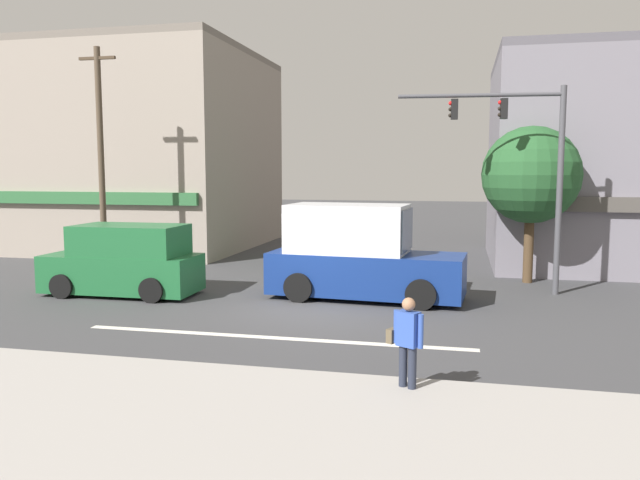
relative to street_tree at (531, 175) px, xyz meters
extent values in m
plane|color=#3D3D3F|center=(-6.27, -5.03, -3.56)|extent=(120.00, 120.00, 0.00)
cube|color=silver|center=(-6.27, -8.53, -3.56)|extent=(9.00, 0.24, 0.01)
cube|color=#9E9993|center=(-6.27, -13.53, -3.48)|extent=(40.00, 5.00, 0.16)
cube|color=gray|center=(-18.19, 6.63, 0.96)|extent=(12.37, 10.65, 9.06)
cube|color=#2D6638|center=(-18.19, 1.21, -0.96)|extent=(11.75, 0.24, 0.50)
cube|color=slate|center=(-18.19, 6.63, 5.64)|extent=(12.37, 10.65, 0.30)
cube|color=slate|center=(4.02, 5.06, 0.38)|extent=(10.07, 8.61, 7.89)
cube|color=#57545B|center=(4.02, 5.06, 4.47)|extent=(10.07, 8.61, 0.30)
cylinder|color=#4C3823|center=(0.00, 0.00, -2.37)|extent=(0.32, 0.32, 2.38)
sphere|color=#235128|center=(0.00, 0.00, 0.02)|extent=(3.20, 3.20, 3.20)
cylinder|color=brown|center=(-14.91, -1.29, 0.47)|extent=(0.22, 0.22, 8.07)
cube|color=#473828|center=(-14.91, -1.29, 4.11)|extent=(1.40, 0.12, 0.10)
cylinder|color=brown|center=(1.55, 3.09, 0.10)|extent=(0.22, 0.22, 7.32)
cube|color=#473828|center=(1.55, 3.09, 3.35)|extent=(1.40, 0.12, 0.10)
cylinder|color=#47474C|center=(0.62, -1.91, -0.46)|extent=(0.18, 0.18, 6.20)
cylinder|color=#47474C|center=(-1.77, -2.11, 2.39)|extent=(4.79, 0.52, 0.12)
cube|color=black|center=(-1.05, -2.05, 1.99)|extent=(0.22, 0.26, 0.60)
sphere|color=red|center=(-1.17, -2.06, 2.17)|extent=(0.12, 0.12, 0.12)
sphere|color=black|center=(-1.17, -2.06, 1.99)|extent=(0.12, 0.12, 0.12)
sphere|color=black|center=(-1.17, -2.06, 1.81)|extent=(0.12, 0.12, 0.12)
cube|color=black|center=(-2.49, -2.17, 1.99)|extent=(0.22, 0.26, 0.60)
sphere|color=red|center=(-2.61, -2.18, 2.17)|extent=(0.12, 0.12, 0.12)
sphere|color=black|center=(-2.61, -2.18, 1.99)|extent=(0.12, 0.12, 0.12)
sphere|color=black|center=(-2.61, -2.18, 1.81)|extent=(0.12, 0.12, 0.12)
cube|color=navy|center=(-4.87, -3.84, -2.81)|extent=(5.73, 2.42, 1.20)
cube|color=silver|center=(-5.42, -3.80, -1.51)|extent=(3.53, 2.15, 1.40)
cube|color=#475666|center=(-3.71, -3.93, -1.51)|extent=(0.19, 1.75, 1.19)
cylinder|color=black|center=(-3.07, -2.97, -3.14)|extent=(0.86, 0.30, 0.84)
cylinder|color=black|center=(-3.22, -4.97, -3.14)|extent=(0.86, 0.30, 0.84)
cylinder|color=black|center=(-6.53, -2.71, -3.14)|extent=(0.86, 0.30, 0.84)
cylinder|color=black|center=(-6.68, -4.71, -3.14)|extent=(0.86, 0.30, 0.84)
cube|color=#1E6033|center=(-7.45, 2.54, -2.90)|extent=(2.02, 4.67, 1.10)
cube|color=#1E6033|center=(-7.44, 2.84, -1.90)|extent=(1.93, 3.27, 0.90)
cube|color=#475666|center=(-7.51, 1.22, -1.90)|extent=(1.66, 0.13, 0.76)
cylinder|color=black|center=(-6.59, 1.08, -3.20)|extent=(0.23, 0.73, 0.72)
cylinder|color=black|center=(-8.43, 1.15, -3.20)|extent=(0.23, 0.73, 0.72)
cylinder|color=black|center=(-6.48, 3.93, -3.20)|extent=(0.23, 0.73, 0.72)
cylinder|color=black|center=(-8.31, 4.00, -3.20)|extent=(0.23, 0.73, 0.72)
cube|color=#1E6033|center=(-12.14, -4.83, -2.90)|extent=(4.62, 1.89, 1.10)
cube|color=#1E6033|center=(-11.84, -4.83, -1.90)|extent=(3.22, 1.84, 0.90)
cube|color=#475666|center=(-13.46, -4.84, -1.90)|extent=(0.08, 1.66, 0.76)
cylinder|color=black|center=(-13.56, -5.76, -3.20)|extent=(0.72, 0.21, 0.72)
cylinder|color=black|center=(-13.58, -3.92, -3.20)|extent=(0.72, 0.21, 0.72)
cylinder|color=black|center=(-10.70, -5.73, -3.20)|extent=(0.72, 0.21, 0.72)
cylinder|color=black|center=(-10.73, -3.89, -3.20)|extent=(0.72, 0.21, 0.72)
cylinder|color=#232838|center=(-2.94, -11.57, -3.13)|extent=(0.14, 0.14, 0.86)
cylinder|color=#232838|center=(-3.10, -11.48, -3.13)|extent=(0.14, 0.14, 0.86)
cube|color=#2D4CA5|center=(-3.02, -11.53, -2.41)|extent=(0.42, 0.37, 0.58)
sphere|color=#9E7051|center=(-3.02, -11.53, -2.00)|extent=(0.22, 0.22, 0.22)
cylinder|color=#2D4CA5|center=(-2.81, -11.65, -2.41)|extent=(0.09, 0.09, 0.56)
cylinder|color=#2D4CA5|center=(-3.23, -11.41, -2.41)|extent=(0.09, 0.09, 0.56)
cube|color=brown|center=(-3.28, -11.34, -2.59)|extent=(0.24, 0.30, 0.24)
camera|label=1|loc=(-2.23, -21.58, 0.17)|focal=35.00mm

